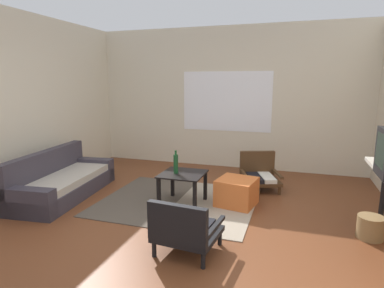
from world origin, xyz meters
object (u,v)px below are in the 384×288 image
at_px(armchair_striped_foreground, 185,229).
at_px(wicker_basket, 370,227).
at_px(coffee_table, 183,179).
at_px(armchair_by_window, 259,173).
at_px(ottoman_orange, 237,192).
at_px(glass_bottle, 176,163).
at_px(couch, 62,182).

height_order(armchair_striped_foreground, wicker_basket, armchair_striped_foreground).
bearing_deg(coffee_table, wicker_basket, -7.73).
relative_size(armchair_by_window, ottoman_orange, 1.45).
xyz_separation_m(coffee_table, ottoman_orange, (0.71, 0.20, -0.17)).
bearing_deg(glass_bottle, couch, -172.95).
height_order(couch, armchair_by_window, couch).
bearing_deg(glass_bottle, coffee_table, 13.87).
distance_m(armchair_by_window, wicker_basket, 1.89).
height_order(armchair_striped_foreground, ottoman_orange, armchair_striped_foreground).
distance_m(couch, armchair_striped_foreground, 2.49).
relative_size(coffee_table, ottoman_orange, 1.18).
bearing_deg(glass_bottle, armchair_striped_foreground, -65.52).
bearing_deg(glass_bottle, ottoman_orange, 15.80).
relative_size(coffee_table, glass_bottle, 1.84).
height_order(armchair_by_window, ottoman_orange, armchair_by_window).
bearing_deg(wicker_basket, couch, 179.01).
bearing_deg(ottoman_orange, coffee_table, -163.95).
height_order(couch, ottoman_orange, couch).
bearing_deg(ottoman_orange, armchair_by_window, 75.77).
relative_size(coffee_table, armchair_by_window, 0.81).
height_order(couch, glass_bottle, glass_bottle).
bearing_deg(glass_bottle, wicker_basket, -6.89).
bearing_deg(ottoman_orange, glass_bottle, -164.20).
relative_size(couch, coffee_table, 3.21).
distance_m(armchair_by_window, ottoman_orange, 0.85).
distance_m(armchair_by_window, glass_bottle, 1.49).
xyz_separation_m(glass_bottle, wicker_basket, (2.34, -0.28, -0.45)).
xyz_separation_m(couch, armchair_by_window, (2.73, 1.26, 0.03)).
bearing_deg(armchair_striped_foreground, couch, 156.28).
bearing_deg(coffee_table, couch, -172.60).
bearing_deg(wicker_basket, armchair_by_window, 135.15).
distance_m(couch, armchair_by_window, 3.01).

